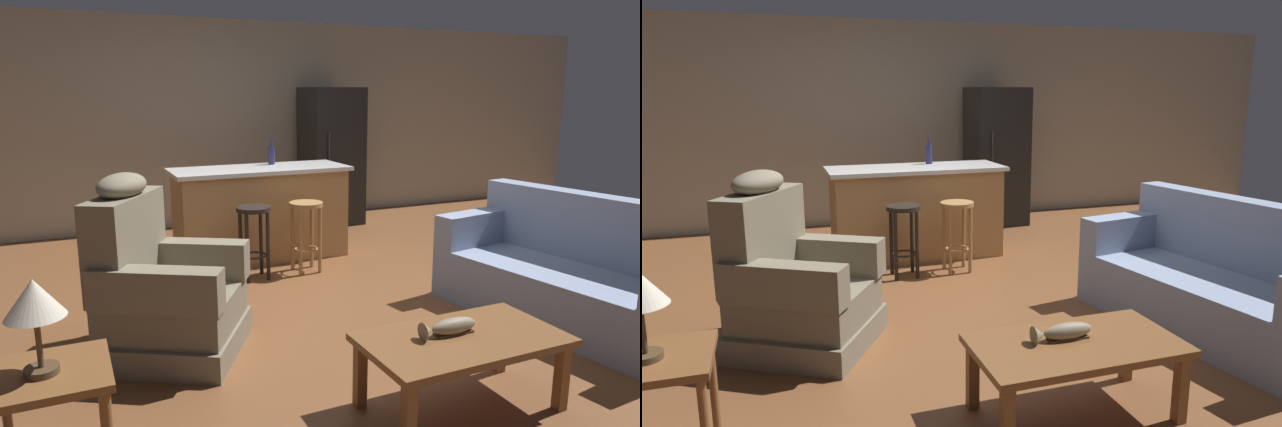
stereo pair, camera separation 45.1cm
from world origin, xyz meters
TOP-DOWN VIEW (x-y plane):
  - ground_plane at (0.00, 0.00)m, footprint 12.00×12.00m
  - back_wall at (0.00, 3.12)m, footprint 12.00×0.05m
  - coffee_table at (0.04, -1.88)m, footprint 1.10×0.60m
  - fish_figurine at (-0.01, -1.83)m, footprint 0.34×0.10m
  - couch at (1.58, -1.20)m, footprint 1.13×2.01m
  - recliner_near_lamp at (-1.31, -0.49)m, footprint 1.15×1.15m
  - end_table at (-1.95, -1.69)m, footprint 0.48×0.48m
  - kitchen_island at (0.00, 1.35)m, footprint 1.80×0.70m
  - bar_stool_left at (-0.28, 0.72)m, footprint 0.32×0.32m
  - bar_stool_right at (0.24, 0.72)m, footprint 0.32×0.32m
  - refrigerator at (1.38, 2.55)m, footprint 0.70×0.69m
  - bottle_tall_green at (0.20, 1.54)m, footprint 0.07×0.07m

SIDE VIEW (x-z plane):
  - ground_plane at x=0.00m, z-range 0.00..0.00m
  - couch at x=1.58m, z-range -0.13..0.81m
  - coffee_table at x=0.04m, z-range 0.15..0.57m
  - recliner_near_lamp at x=-1.31m, z-range -0.18..1.02m
  - end_table at x=-1.95m, z-range 0.18..0.74m
  - fish_figurine at x=-0.01m, z-range 0.41..0.51m
  - bar_stool_left at x=-0.28m, z-range 0.13..0.81m
  - bar_stool_right at x=0.24m, z-range 0.13..0.81m
  - kitchen_island at x=0.00m, z-range 0.00..0.95m
  - refrigerator at x=1.38m, z-range 0.00..1.76m
  - bottle_tall_green at x=0.20m, z-range 0.92..1.20m
  - back_wall at x=0.00m, z-range 0.00..2.60m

